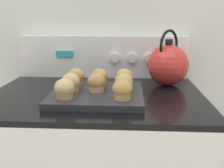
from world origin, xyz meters
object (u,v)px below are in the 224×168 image
object	(u,v)px
muffin_r0_c0	(64,89)
muffin_r2_c0	(76,77)
muffin_r0_c2	(122,90)
muffin_r1_c0	(71,83)
tea_kettle	(168,64)
muffin_pan	(97,94)
muffin_r1_c1	(97,83)
muffin_r1_c2	(124,83)
muffin_r2_c2	(124,78)
muffin_r2_c1	(99,77)

from	to	relation	value
muffin_r0_c0	muffin_r2_c0	bearing A→B (deg)	89.11
muffin_r0_c2	muffin_r1_c0	distance (m)	0.20
muffin_r0_c2	muffin_r1_c0	world-z (taller)	same
tea_kettle	muffin_pan	bearing A→B (deg)	-143.05
muffin_r1_c0	muffin_r1_c1	world-z (taller)	same
muffin_r0_c2	muffin_r1_c1	distance (m)	0.13
muffin_r1_c2	muffin_r2_c2	bearing A→B (deg)	90.44
muffin_r1_c1	muffin_r2_c2	xyz separation A→B (m)	(0.09, 0.09, 0.00)
muffin_r2_c1	muffin_r2_c2	distance (m)	0.09
muffin_r1_c2	muffin_r2_c2	size ratio (longest dim) A/B	1.00
muffin_r1_c1	muffin_r1_c2	world-z (taller)	same
muffin_r2_c1	tea_kettle	xyz separation A→B (m)	(0.27, 0.11, 0.03)
muffin_r0_c2	tea_kettle	xyz separation A→B (m)	(0.18, 0.29, 0.03)
muffin_pan	muffin_r1_c1	size ratio (longest dim) A/B	4.91
muffin_r1_c0	muffin_r2_c0	bearing A→B (deg)	89.35
muffin_r1_c1	muffin_r2_c1	size ratio (longest dim) A/B	1.00
muffin_pan	muffin_r2_c1	xyz separation A→B (m)	(-0.00, 0.09, 0.04)
muffin_pan	muffin_r1_c1	bearing A→B (deg)	-162.44
muffin_r1_c0	muffin_r1_c1	size ratio (longest dim) A/B	1.00
muffin_r0_c0	muffin_r1_c0	xyz separation A→B (m)	(0.00, 0.09, 0.00)
muffin_r1_c1	tea_kettle	bearing A→B (deg)	36.83
muffin_r1_c2	tea_kettle	distance (m)	0.26
muffin_r0_c2	muffin_r1_c2	size ratio (longest dim) A/B	1.00
muffin_r2_c0	muffin_r1_c1	bearing A→B (deg)	-46.12
muffin_r1_c0	muffin_r0_c2	bearing A→B (deg)	-26.28
muffin_r0_c0	muffin_r1_c2	distance (m)	0.20
muffin_r1_c0	muffin_r1_c1	xyz separation A→B (m)	(0.09, 0.00, 0.00)
muffin_pan	muffin_r0_c2	distance (m)	0.13
muffin_pan	muffin_r0_c0	size ratio (longest dim) A/B	4.91
muffin_r2_c1	tea_kettle	size ratio (longest dim) A/B	0.28
muffin_pan	muffin_r2_c0	size ratio (longest dim) A/B	4.91
muffin_r0_c2	muffin_r2_c1	distance (m)	0.20
muffin_r1_c1	muffin_r0_c2	bearing A→B (deg)	-44.49
muffin_r0_c2	muffin_r1_c1	xyz separation A→B (m)	(-0.09, 0.09, 0.00)
muffin_r1_c0	muffin_r2_c0	world-z (taller)	same
muffin_r2_c1	muffin_r2_c0	bearing A→B (deg)	177.93
muffin_r1_c1	muffin_r2_c1	distance (m)	0.09
muffin_pan	muffin_r1_c0	world-z (taller)	muffin_r1_c0
muffin_pan	muffin_r1_c0	bearing A→B (deg)	-179.41
muffin_pan	muffin_r1_c2	distance (m)	0.10
muffin_r1_c2	muffin_r1_c0	bearing A→B (deg)	-179.35
muffin_r1_c1	tea_kettle	size ratio (longest dim) A/B	0.28
muffin_r1_c2	muffin_r2_c0	world-z (taller)	same
muffin_pan	muffin_r0_c0	xyz separation A→B (m)	(-0.09, -0.09, 0.04)
muffin_r1_c2	muffin_r2_c1	bearing A→B (deg)	136.88
muffin_r2_c2	tea_kettle	distance (m)	0.21
muffin_r0_c0	muffin_r1_c1	distance (m)	0.13
muffin_r1_c2	muffin_r2_c1	distance (m)	0.13
muffin_r0_c2	muffin_r0_c0	bearing A→B (deg)	179.75
muffin_pan	muffin_r2_c0	distance (m)	0.13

